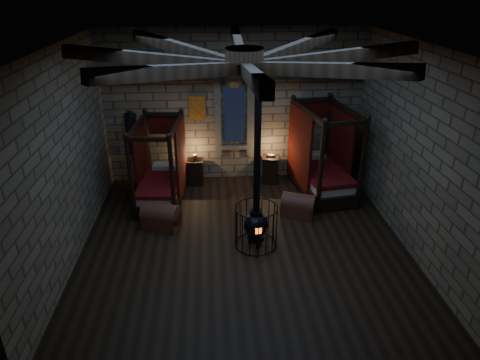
{
  "coord_description": "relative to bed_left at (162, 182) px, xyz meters",
  "views": [
    {
      "loc": [
        -0.65,
        -7.92,
        5.31
      ],
      "look_at": [
        -0.04,
        0.6,
        1.26
      ],
      "focal_mm": 32.0,
      "sensor_mm": 36.0,
      "label": 1
    }
  ],
  "objects": [
    {
      "name": "bed_right",
      "position": [
        4.24,
        0.23,
        0.06
      ],
      "size": [
        1.51,
        2.39,
        2.34
      ],
      "rotation": [
        0.0,
        0.0,
        0.16
      ],
      "color": "black",
      "rests_on": "ground"
    },
    {
      "name": "trunk_right",
      "position": [
        3.39,
        -1.04,
        -0.27
      ],
      "size": [
        0.92,
        0.76,
        0.58
      ],
      "rotation": [
        0.0,
        0.0,
        -0.39
      ],
      "color": "brown",
      "rests_on": "ground"
    },
    {
      "name": "room",
      "position": [
        1.96,
        -2.08,
        3.22
      ],
      "size": [
        7.02,
        7.02,
        4.29
      ],
      "color": "black",
      "rests_on": "ground"
    },
    {
      "name": "bed_left",
      "position": [
        0.0,
        0.0,
        0.0
      ],
      "size": [
        1.24,
        2.11,
        2.12
      ],
      "rotation": [
        0.0,
        0.0,
        -0.09
      ],
      "color": "black",
      "rests_on": "ground"
    },
    {
      "name": "stove",
      "position": [
        2.22,
        -2.28,
        0.07
      ],
      "size": [
        0.93,
        0.93,
        4.05
      ],
      "rotation": [
        0.0,
        0.0,
        0.11
      ],
      "color": "black",
      "rests_on": "ground"
    },
    {
      "name": "nightstand_left",
      "position": [
        0.85,
        0.91,
        -0.14
      ],
      "size": [
        0.48,
        0.46,
        0.9
      ],
      "rotation": [
        0.0,
        0.0,
        -0.05
      ],
      "color": "black",
      "rests_on": "ground"
    },
    {
      "name": "nightstand_right",
      "position": [
        2.96,
        0.89,
        -0.13
      ],
      "size": [
        0.55,
        0.54,
        0.84
      ],
      "rotation": [
        0.0,
        0.0,
        -0.18
      ],
      "color": "black",
      "rests_on": "ground"
    },
    {
      "name": "trunk_left",
      "position": [
        0.09,
        -1.39,
        -0.25
      ],
      "size": [
        0.96,
        0.77,
        0.61
      ],
      "rotation": [
        0.0,
        0.0,
        -0.33
      ],
      "color": "brown",
      "rests_on": "ground"
    }
  ]
}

